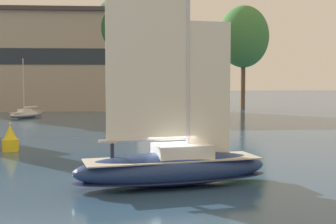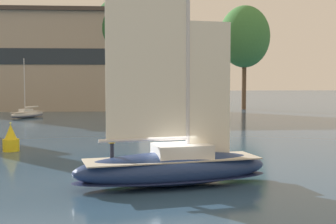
{
  "view_description": "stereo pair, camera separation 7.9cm",
  "coord_description": "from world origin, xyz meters",
  "px_view_note": "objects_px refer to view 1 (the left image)",
  "views": [
    {
      "loc": [
        -2.07,
        -23.31,
        5.37
      ],
      "look_at": [
        0.0,
        3.0,
        3.53
      ],
      "focal_mm": 50.0,
      "sensor_mm": 36.0,
      "label": 1
    },
    {
      "loc": [
        -1.99,
        -23.31,
        5.37
      ],
      "look_at": [
        0.0,
        3.0,
        3.53
      ],
      "focal_mm": 50.0,
      "sensor_mm": 36.0,
      "label": 2
    }
  ],
  "objects_px": {
    "tree_shore_left": "(120,31)",
    "sailboat_moored_mid_channel": "(26,114)",
    "sailboat_main": "(173,164)",
    "channel_buoy": "(10,140)",
    "tree_shore_center": "(244,37)"
  },
  "relations": [
    {
      "from": "tree_shore_left",
      "to": "sailboat_moored_mid_channel",
      "type": "bearing_deg",
      "value": -129.24
    },
    {
      "from": "sailboat_main",
      "to": "sailboat_moored_mid_channel",
      "type": "xyz_separation_m",
      "value": [
        -16.77,
        43.38,
        -0.54
      ]
    },
    {
      "from": "sailboat_moored_mid_channel",
      "to": "channel_buoy",
      "type": "distance_m",
      "value": 31.63
    },
    {
      "from": "tree_shore_left",
      "to": "tree_shore_center",
      "type": "xyz_separation_m",
      "value": [
        21.8,
        -0.07,
        -0.93
      ]
    },
    {
      "from": "tree_shore_left",
      "to": "sailboat_moored_mid_channel",
      "type": "relative_size",
      "value": 2.38
    },
    {
      "from": "tree_shore_center",
      "to": "sailboat_moored_mid_channel",
      "type": "distance_m",
      "value": 39.91
    },
    {
      "from": "sailboat_main",
      "to": "channel_buoy",
      "type": "bearing_deg",
      "value": 132.27
    },
    {
      "from": "tree_shore_left",
      "to": "sailboat_main",
      "type": "xyz_separation_m",
      "value": [
        3.96,
        -59.05,
        -12.72
      ]
    },
    {
      "from": "tree_shore_left",
      "to": "channel_buoy",
      "type": "distance_m",
      "value": 49.09
    },
    {
      "from": "sailboat_main",
      "to": "tree_shore_left",
      "type": "bearing_deg",
      "value": 93.84
    },
    {
      "from": "sailboat_moored_mid_channel",
      "to": "channel_buoy",
      "type": "bearing_deg",
      "value": -79.75
    },
    {
      "from": "sailboat_main",
      "to": "sailboat_moored_mid_channel",
      "type": "bearing_deg",
      "value": 111.13
    },
    {
      "from": "tree_shore_center",
      "to": "tree_shore_left",
      "type": "bearing_deg",
      "value": 179.83
    },
    {
      "from": "tree_shore_left",
      "to": "channel_buoy",
      "type": "relative_size",
      "value": 9.07
    },
    {
      "from": "sailboat_main",
      "to": "channel_buoy",
      "type": "xyz_separation_m",
      "value": [
        -11.14,
        12.26,
        -0.23
      ]
    }
  ]
}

